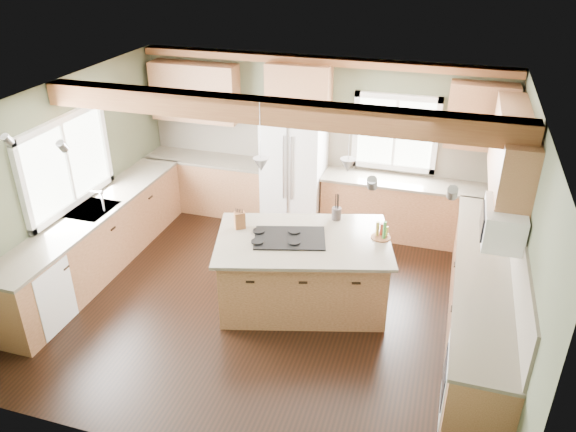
% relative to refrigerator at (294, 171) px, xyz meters
% --- Properties ---
extents(floor, '(5.60, 5.60, 0.00)m').
position_rel_refrigerator_xyz_m(floor, '(0.30, -2.12, -0.90)').
color(floor, black).
rests_on(floor, ground).
extents(ceiling, '(5.60, 5.60, 0.00)m').
position_rel_refrigerator_xyz_m(ceiling, '(0.30, -2.12, 1.70)').
color(ceiling, silver).
rests_on(ceiling, wall_back).
extents(wall_back, '(5.60, 0.00, 5.60)m').
position_rel_refrigerator_xyz_m(wall_back, '(0.30, 0.38, 0.40)').
color(wall_back, '#4A5039').
rests_on(wall_back, ground).
extents(wall_left, '(0.00, 5.00, 5.00)m').
position_rel_refrigerator_xyz_m(wall_left, '(-2.50, -2.12, 0.40)').
color(wall_left, '#4A5039').
rests_on(wall_left, ground).
extents(wall_right, '(0.00, 5.00, 5.00)m').
position_rel_refrigerator_xyz_m(wall_right, '(3.10, -2.12, 0.40)').
color(wall_right, '#4A5039').
rests_on(wall_right, ground).
extents(ceiling_beam, '(5.55, 0.26, 0.26)m').
position_rel_refrigerator_xyz_m(ceiling_beam, '(0.30, -2.02, 1.57)').
color(ceiling_beam, brown).
rests_on(ceiling_beam, ceiling).
extents(soffit_trim, '(5.55, 0.20, 0.10)m').
position_rel_refrigerator_xyz_m(soffit_trim, '(0.30, 0.28, 1.64)').
color(soffit_trim, brown).
rests_on(soffit_trim, ceiling).
extents(backsplash_back, '(5.58, 0.03, 0.58)m').
position_rel_refrigerator_xyz_m(backsplash_back, '(0.30, 0.36, 0.31)').
color(backsplash_back, brown).
rests_on(backsplash_back, wall_back).
extents(backsplash_right, '(0.03, 3.70, 0.58)m').
position_rel_refrigerator_xyz_m(backsplash_right, '(3.08, -2.07, 0.31)').
color(backsplash_right, brown).
rests_on(backsplash_right, wall_right).
extents(base_cab_back_left, '(2.02, 0.60, 0.88)m').
position_rel_refrigerator_xyz_m(base_cab_back_left, '(-1.49, 0.08, -0.46)').
color(base_cab_back_left, brown).
rests_on(base_cab_back_left, floor).
extents(counter_back_left, '(2.06, 0.64, 0.04)m').
position_rel_refrigerator_xyz_m(counter_back_left, '(-1.49, 0.08, 0.00)').
color(counter_back_left, '#4D4539').
rests_on(counter_back_left, base_cab_back_left).
extents(base_cab_back_right, '(2.62, 0.60, 0.88)m').
position_rel_refrigerator_xyz_m(base_cab_back_right, '(1.79, 0.08, -0.46)').
color(base_cab_back_right, brown).
rests_on(base_cab_back_right, floor).
extents(counter_back_right, '(2.66, 0.64, 0.04)m').
position_rel_refrigerator_xyz_m(counter_back_right, '(1.79, 0.08, 0.00)').
color(counter_back_right, '#4D4539').
rests_on(counter_back_right, base_cab_back_right).
extents(base_cab_left, '(0.60, 3.70, 0.88)m').
position_rel_refrigerator_xyz_m(base_cab_left, '(-2.20, -2.07, -0.46)').
color(base_cab_left, brown).
rests_on(base_cab_left, floor).
extents(counter_left, '(0.64, 3.74, 0.04)m').
position_rel_refrigerator_xyz_m(counter_left, '(-2.20, -2.07, 0.00)').
color(counter_left, '#4D4539').
rests_on(counter_left, base_cab_left).
extents(base_cab_right, '(0.60, 3.70, 0.88)m').
position_rel_refrigerator_xyz_m(base_cab_right, '(2.80, -2.07, -0.46)').
color(base_cab_right, brown).
rests_on(base_cab_right, floor).
extents(counter_right, '(0.64, 3.74, 0.04)m').
position_rel_refrigerator_xyz_m(counter_right, '(2.80, -2.07, 0.00)').
color(counter_right, '#4D4539').
rests_on(counter_right, base_cab_right).
extents(upper_cab_back_left, '(1.40, 0.35, 0.90)m').
position_rel_refrigerator_xyz_m(upper_cab_back_left, '(-1.69, 0.21, 1.05)').
color(upper_cab_back_left, brown).
rests_on(upper_cab_back_left, wall_back).
extents(upper_cab_over_fridge, '(0.96, 0.35, 0.70)m').
position_rel_refrigerator_xyz_m(upper_cab_over_fridge, '(-0.00, 0.21, 1.25)').
color(upper_cab_over_fridge, brown).
rests_on(upper_cab_over_fridge, wall_back).
extents(upper_cab_right, '(0.35, 2.20, 0.90)m').
position_rel_refrigerator_xyz_m(upper_cab_right, '(2.92, -1.22, 1.05)').
color(upper_cab_right, brown).
rests_on(upper_cab_right, wall_right).
extents(upper_cab_back_corner, '(0.90, 0.35, 0.90)m').
position_rel_refrigerator_xyz_m(upper_cab_back_corner, '(2.60, 0.21, 1.05)').
color(upper_cab_back_corner, brown).
rests_on(upper_cab_back_corner, wall_back).
extents(window_left, '(0.04, 1.60, 1.05)m').
position_rel_refrigerator_xyz_m(window_left, '(-2.48, -2.07, 0.65)').
color(window_left, white).
rests_on(window_left, wall_left).
extents(window_back, '(1.10, 0.04, 1.00)m').
position_rel_refrigerator_xyz_m(window_back, '(1.45, 0.36, 0.65)').
color(window_back, white).
rests_on(window_back, wall_back).
extents(sink, '(0.50, 0.65, 0.03)m').
position_rel_refrigerator_xyz_m(sink, '(-2.20, -2.07, 0.01)').
color(sink, '#262628').
rests_on(sink, counter_left).
extents(faucet, '(0.02, 0.02, 0.28)m').
position_rel_refrigerator_xyz_m(faucet, '(-2.02, -2.07, 0.15)').
color(faucet, '#B2B2B7').
rests_on(faucet, sink).
extents(dishwasher, '(0.60, 0.60, 0.84)m').
position_rel_refrigerator_xyz_m(dishwasher, '(-2.19, -3.37, -0.47)').
color(dishwasher, white).
rests_on(dishwasher, floor).
extents(oven, '(0.60, 0.72, 0.84)m').
position_rel_refrigerator_xyz_m(oven, '(2.79, -3.37, -0.47)').
color(oven, white).
rests_on(oven, floor).
extents(microwave, '(0.40, 0.70, 0.38)m').
position_rel_refrigerator_xyz_m(microwave, '(2.88, -2.17, 0.65)').
color(microwave, white).
rests_on(microwave, wall_right).
extents(pendant_left, '(0.18, 0.18, 0.16)m').
position_rel_refrigerator_xyz_m(pendant_left, '(0.23, -2.15, 0.98)').
color(pendant_left, '#B2B2B7').
rests_on(pendant_left, ceiling).
extents(pendant_right, '(0.18, 0.18, 0.16)m').
position_rel_refrigerator_xyz_m(pendant_right, '(1.17, -1.89, 0.98)').
color(pendant_right, '#B2B2B7').
rests_on(pendant_right, ceiling).
extents(refrigerator, '(0.90, 0.74, 1.80)m').
position_rel_refrigerator_xyz_m(refrigerator, '(0.00, 0.00, 0.00)').
color(refrigerator, silver).
rests_on(refrigerator, floor).
extents(island, '(2.21, 1.68, 0.88)m').
position_rel_refrigerator_xyz_m(island, '(0.70, -2.02, -0.46)').
color(island, brown).
rests_on(island, floor).
extents(island_top, '(2.37, 1.84, 0.04)m').
position_rel_refrigerator_xyz_m(island_top, '(0.70, -2.02, 0.00)').
color(island_top, '#4D4539').
rests_on(island_top, island).
extents(cooktop, '(0.97, 0.77, 0.02)m').
position_rel_refrigerator_xyz_m(cooktop, '(0.54, -2.06, 0.03)').
color(cooktop, black).
rests_on(cooktop, island_top).
extents(knife_block, '(0.16, 0.15, 0.22)m').
position_rel_refrigerator_xyz_m(knife_block, '(-0.13, -1.98, 0.13)').
color(knife_block, brown).
rests_on(knife_block, island_top).
extents(utensil_crock, '(0.17, 0.17, 0.16)m').
position_rel_refrigerator_xyz_m(utensil_crock, '(0.97, -1.41, 0.10)').
color(utensil_crock, '#3E3831').
rests_on(utensil_crock, island_top).
extents(bottle_tray, '(0.33, 0.33, 0.22)m').
position_rel_refrigerator_xyz_m(bottle_tray, '(1.59, -1.72, 0.13)').
color(bottle_tray, brown).
rests_on(bottle_tray, island_top).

